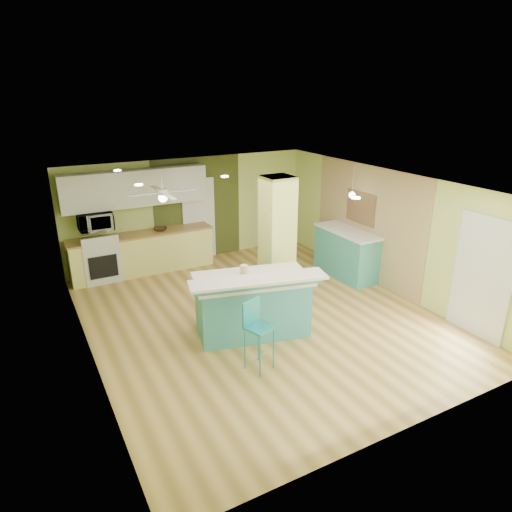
# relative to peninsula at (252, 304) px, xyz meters

# --- Properties ---
(floor) EXTENTS (6.00, 7.00, 0.01)m
(floor) POSITION_rel_peninsula_xyz_m (0.39, 0.44, -0.55)
(floor) COLOR olive
(floor) RESTS_ON ground
(ceiling) EXTENTS (6.00, 7.00, 0.01)m
(ceiling) POSITION_rel_peninsula_xyz_m (0.39, 0.44, 1.96)
(ceiling) COLOR white
(ceiling) RESTS_ON wall_back
(wall_back) EXTENTS (6.00, 0.01, 2.50)m
(wall_back) POSITION_rel_peninsula_xyz_m (0.39, 3.95, 0.70)
(wall_back) COLOR #C0D270
(wall_back) RESTS_ON floor
(wall_front) EXTENTS (6.00, 0.01, 2.50)m
(wall_front) POSITION_rel_peninsula_xyz_m (0.39, -3.06, 0.70)
(wall_front) COLOR #C0D270
(wall_front) RESTS_ON floor
(wall_left) EXTENTS (0.01, 7.00, 2.50)m
(wall_left) POSITION_rel_peninsula_xyz_m (-2.61, 0.44, 0.70)
(wall_left) COLOR #C0D270
(wall_left) RESTS_ON floor
(wall_right) EXTENTS (0.01, 7.00, 2.50)m
(wall_right) POSITION_rel_peninsula_xyz_m (3.40, 0.44, 0.70)
(wall_right) COLOR #C0D270
(wall_right) RESTS_ON floor
(wood_panel) EXTENTS (0.02, 3.40, 2.50)m
(wood_panel) POSITION_rel_peninsula_xyz_m (3.38, 1.04, 0.70)
(wood_panel) COLOR #997E57
(wood_panel) RESTS_ON floor
(olive_accent) EXTENTS (2.20, 0.02, 2.50)m
(olive_accent) POSITION_rel_peninsula_xyz_m (0.59, 3.93, 0.70)
(olive_accent) COLOR #40481D
(olive_accent) RESTS_ON floor
(interior_door) EXTENTS (0.82, 0.05, 2.00)m
(interior_door) POSITION_rel_peninsula_xyz_m (0.59, 3.90, 0.45)
(interior_door) COLOR silver
(interior_door) RESTS_ON floor
(french_door) EXTENTS (0.04, 1.08, 2.10)m
(french_door) POSITION_rel_peninsula_xyz_m (3.36, -1.86, 0.50)
(french_door) COLOR silver
(french_door) RESTS_ON floor
(column) EXTENTS (0.55, 0.55, 2.50)m
(column) POSITION_rel_peninsula_xyz_m (1.04, 0.94, 0.70)
(column) COLOR #C2CC5E
(column) RESTS_ON floor
(kitchen_run) EXTENTS (3.25, 0.63, 0.94)m
(kitchen_run) POSITION_rel_peninsula_xyz_m (-0.91, 3.64, -0.08)
(kitchen_run) COLOR #E4DF77
(kitchen_run) RESTS_ON floor
(stove) EXTENTS (0.76, 0.66, 1.08)m
(stove) POSITION_rel_peninsula_xyz_m (-1.86, 3.63, -0.09)
(stove) COLOR silver
(stove) RESTS_ON floor
(upper_cabinets) EXTENTS (3.20, 0.34, 0.80)m
(upper_cabinets) POSITION_rel_peninsula_xyz_m (-0.91, 3.76, 1.40)
(upper_cabinets) COLOR silver
(upper_cabinets) RESTS_ON wall_back
(microwave) EXTENTS (0.70, 0.48, 0.39)m
(microwave) POSITION_rel_peninsula_xyz_m (-1.86, 3.64, 0.80)
(microwave) COLOR silver
(microwave) RESTS_ON wall_back
(ceiling_fan) EXTENTS (1.41, 1.41, 0.61)m
(ceiling_fan) POSITION_rel_peninsula_xyz_m (-0.71, 2.44, 1.53)
(ceiling_fan) COLOR silver
(ceiling_fan) RESTS_ON ceiling
(pendant_lamp) EXTENTS (0.14, 0.14, 0.69)m
(pendant_lamp) POSITION_rel_peninsula_xyz_m (3.04, 1.19, 1.34)
(pendant_lamp) COLOR silver
(pendant_lamp) RESTS_ON ceiling
(wall_decor) EXTENTS (0.03, 0.90, 0.70)m
(wall_decor) POSITION_rel_peninsula_xyz_m (3.36, 1.24, 1.00)
(wall_decor) COLOR brown
(wall_decor) RESTS_ON wood_panel
(peninsula) EXTENTS (2.30, 1.63, 1.19)m
(peninsula) POSITION_rel_peninsula_xyz_m (0.00, 0.00, 0.00)
(peninsula) COLOR teal
(peninsula) RESTS_ON floor
(bar_stool) EXTENTS (0.46, 0.46, 1.10)m
(bar_stool) POSITION_rel_peninsula_xyz_m (-0.45, -0.96, 0.19)
(bar_stool) COLOR teal
(bar_stool) RESTS_ON floor
(side_counter) EXTENTS (0.70, 1.65, 1.06)m
(side_counter) POSITION_rel_peninsula_xyz_m (3.09, 1.28, -0.01)
(side_counter) COLOR teal
(side_counter) RESTS_ON floor
(fruit_bowl) EXTENTS (0.39, 0.39, 0.07)m
(fruit_bowl) POSITION_rel_peninsula_xyz_m (-0.46, 3.62, 0.43)
(fruit_bowl) COLOR #3B2718
(fruit_bowl) RESTS_ON kitchen_run
(canister) EXTENTS (0.14, 0.14, 0.15)m
(canister) POSITION_rel_peninsula_xyz_m (-0.04, 0.23, 0.56)
(canister) COLOR gold
(canister) RESTS_ON peninsula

